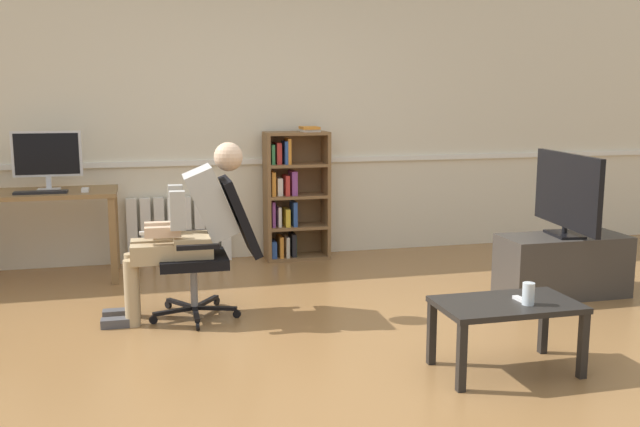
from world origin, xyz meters
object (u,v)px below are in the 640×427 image
object	(u,v)px
imac_monitor	(47,156)
keyboard	(41,192)
bookshelf	(293,196)
office_chair	(214,243)
radiator	(180,230)
coffee_table	(507,312)
spare_remote	(523,300)
drinking_glass	(528,294)
tv_screen	(567,193)
computer_mouse	(85,190)
tv_stand	(562,266)
person_seated	(188,226)
computer_desk	(47,205)

from	to	relation	value
imac_monitor	keyboard	world-z (taller)	imac_monitor
bookshelf	office_chair	xyz separation A→B (m)	(-0.89, -1.59, -0.07)
imac_monitor	keyboard	size ratio (longest dim) A/B	1.35
radiator	coffee_table	xyz separation A→B (m)	(1.63, -3.11, 0.04)
keyboard	spare_remote	world-z (taller)	keyboard
spare_remote	drinking_glass	bearing A→B (deg)	88.18
tv_screen	keyboard	bearing A→B (deg)	78.07
imac_monitor	computer_mouse	world-z (taller)	imac_monitor
bookshelf	spare_remote	size ratio (longest dim) A/B	8.32
computer_mouse	drinking_glass	xyz separation A→B (m)	(2.49, -2.67, -0.31)
tv_stand	coffee_table	distance (m)	1.73
imac_monitor	drinking_glass	size ratio (longest dim) A/B	4.47
keyboard	office_chair	bearing A→B (deg)	-42.46
office_chair	person_seated	world-z (taller)	person_seated
person_seated	drinking_glass	distance (m)	2.30
computer_mouse	drinking_glass	world-z (taller)	computer_mouse
imac_monitor	tv_stand	distance (m)	4.25
spare_remote	tv_stand	bearing A→B (deg)	-134.45
computer_desk	imac_monitor	world-z (taller)	imac_monitor
spare_remote	imac_monitor	bearing A→B (deg)	-49.27
tv_stand	coffee_table	xyz separation A→B (m)	(-1.18, -1.26, 0.11)
imac_monitor	spare_remote	xyz separation A→B (m)	(2.79, -2.82, -0.63)
drinking_glass	tv_screen	bearing A→B (deg)	50.69
radiator	coffee_table	world-z (taller)	radiator
bookshelf	radiator	bearing A→B (deg)	174.48
computer_mouse	person_seated	size ratio (longest dim) A/B	0.08
person_seated	coffee_table	distance (m)	2.20
computer_mouse	bookshelf	bearing A→B (deg)	12.64
office_chair	person_seated	xyz separation A→B (m)	(-0.18, 0.00, 0.13)
imac_monitor	coffee_table	size ratio (longest dim) A/B	0.70
drinking_glass	tv_stand	bearing A→B (deg)	50.74
bookshelf	office_chair	bearing A→B (deg)	-119.36
computer_desk	spare_remote	distance (m)	3.93
office_chair	coffee_table	bearing A→B (deg)	46.81
computer_mouse	coffee_table	bearing A→B (deg)	-47.18
computer_desk	imac_monitor	bearing A→B (deg)	79.68
computer_desk	drinking_glass	world-z (taller)	computer_desk
bookshelf	drinking_glass	distance (m)	3.16
computer_mouse	spare_remote	world-z (taller)	computer_mouse
radiator	tv_stand	size ratio (longest dim) A/B	0.96
office_chair	spare_remote	world-z (taller)	office_chair
keyboard	radiator	bearing A→B (deg)	25.46
person_seated	coffee_table	xyz separation A→B (m)	(1.66, -1.42, -0.30)
keyboard	tv_stand	world-z (taller)	keyboard
tv_screen	coffee_table	distance (m)	1.79
bookshelf	person_seated	xyz separation A→B (m)	(-1.07, -1.59, 0.05)
computer_mouse	coffee_table	size ratio (longest dim) A/B	0.13
computer_mouse	office_chair	world-z (taller)	office_chair
computer_mouse	drinking_glass	bearing A→B (deg)	-46.99
tv_stand	tv_screen	distance (m)	0.57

